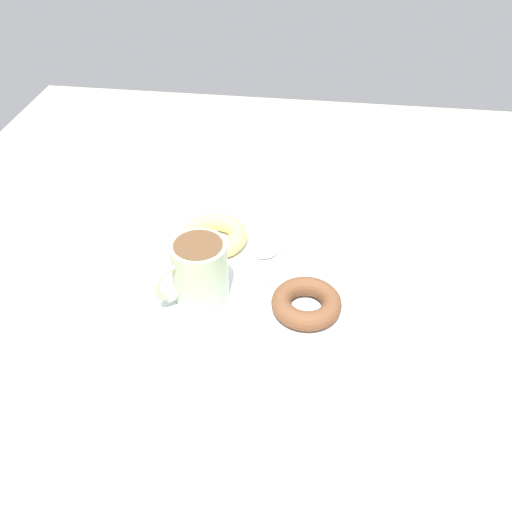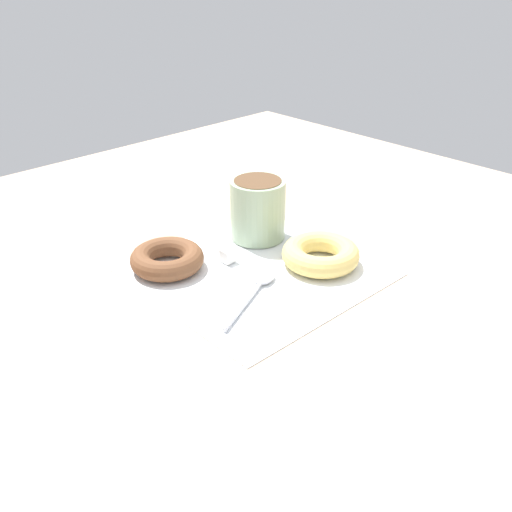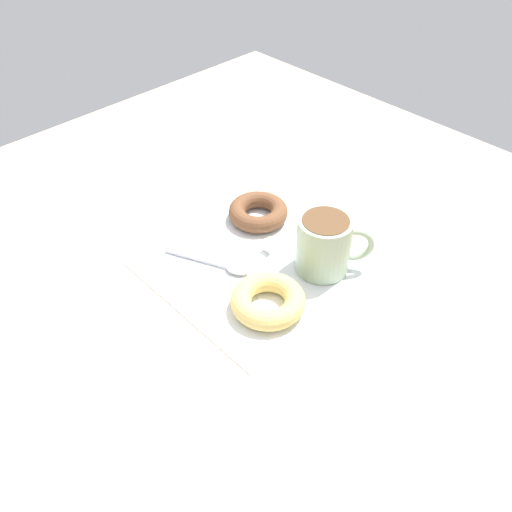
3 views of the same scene
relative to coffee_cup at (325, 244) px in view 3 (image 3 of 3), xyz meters
The scene contains 7 objects.
ground_plane 12.70cm from the coffee_cup, 39.03° to the right, with size 120.00×120.00×2.00cm, color tan.
napkin 10.99cm from the coffee_cup, 45.20° to the right, with size 28.08×28.08×0.30cm, color white.
coffee_cup is the anchor object (origin of this frame).
donut_near_cup 15.57cm from the coffee_cup, 95.21° to the right, with size 9.70×9.70×2.73cm, color brown.
donut_far 12.23cm from the coffee_cup, ahead, with size 10.35×10.35×2.88cm, color #E5C66B.
spoon 15.11cm from the coffee_cup, 43.43° to the right, with size 6.98×13.26×0.90cm.
sugar_cube 9.44cm from the coffee_cup, 71.28° to the right, with size 1.70×1.70×1.70cm, color white.
Camera 3 is at (42.14, 45.14, 57.46)cm, focal length 40.00 mm.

